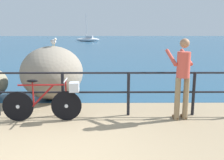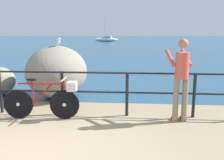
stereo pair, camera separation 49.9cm
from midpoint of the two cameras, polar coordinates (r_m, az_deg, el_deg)
ground_plane at (r=23.54m, az=1.13°, el=6.44°), size 120.00×120.00×0.10m
sea_surface at (r=51.53m, az=2.93°, el=9.11°), size 120.00×90.00×0.01m
promenade_railing at (r=5.80m, az=-9.01°, el=-1.73°), size 9.10×0.07×1.02m
bicycle at (r=5.58m, az=-12.17°, el=-4.24°), size 1.70×0.48×0.92m
person_at_railing at (r=5.46m, az=18.23°, el=0.78°), size 0.53×0.67×1.78m
breakwater_boulder_main at (r=7.36m, az=-10.78°, el=1.87°), size 1.76×1.94×1.51m
seagull at (r=7.17m, az=-10.47°, el=8.83°), size 0.26×0.31×0.23m
sailboat at (r=46.25m, az=-1.02°, el=9.40°), size 4.51×1.73×4.90m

